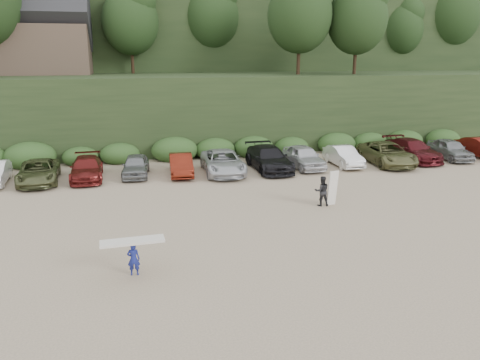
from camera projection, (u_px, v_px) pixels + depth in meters
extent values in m
plane|color=tan|center=(245.00, 224.00, 21.84)|extent=(120.00, 120.00, 0.00)
cube|color=black|center=(187.00, 108.00, 41.76)|extent=(80.00, 14.00, 6.00)
cube|color=black|center=(169.00, 51.00, 57.40)|extent=(90.00, 30.00, 16.00)
ellipsoid|color=black|center=(184.00, 14.00, 39.68)|extent=(66.00, 12.00, 10.00)
cube|color=#2B491E|center=(193.00, 151.00, 35.21)|extent=(46.20, 2.00, 1.20)
cube|color=brown|center=(42.00, 50.00, 39.74)|extent=(8.00, 6.00, 4.00)
imported|color=#4E5531|center=(38.00, 172.00, 28.66)|extent=(2.67, 5.13, 1.38)
imported|color=maroon|center=(87.00, 168.00, 29.49)|extent=(2.11, 4.83, 1.38)
imported|color=slate|center=(136.00, 166.00, 30.25)|extent=(1.97, 4.18, 1.38)
imported|color=#621A0E|center=(181.00, 165.00, 30.54)|extent=(1.66, 4.21, 1.36)
imported|color=#B8BBC0|center=(223.00, 162.00, 30.93)|extent=(2.66, 5.50, 1.51)
imported|color=black|center=(269.00, 158.00, 31.83)|extent=(2.42, 5.57, 1.59)
imported|color=silver|center=(304.00, 157.00, 32.45)|extent=(2.09, 4.66, 1.55)
imported|color=white|center=(343.00, 156.00, 33.08)|extent=(1.48, 4.20, 1.38)
imported|color=brown|center=(387.00, 154.00, 33.47)|extent=(2.83, 5.70, 1.55)
imported|color=#4C1116|center=(412.00, 150.00, 34.73)|extent=(2.57, 5.50, 1.55)
imported|color=gray|center=(450.00, 149.00, 35.15)|extent=(2.12, 4.55, 1.51)
imported|color=navy|center=(134.00, 259.00, 16.62)|extent=(0.47, 0.33, 1.22)
cube|color=silver|center=(132.00, 241.00, 16.44)|extent=(2.26, 0.74, 0.09)
imported|color=black|center=(322.00, 191.00, 24.26)|extent=(0.85, 0.70, 1.58)
cube|color=silver|center=(333.00, 188.00, 24.26)|extent=(0.57, 0.37, 1.87)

